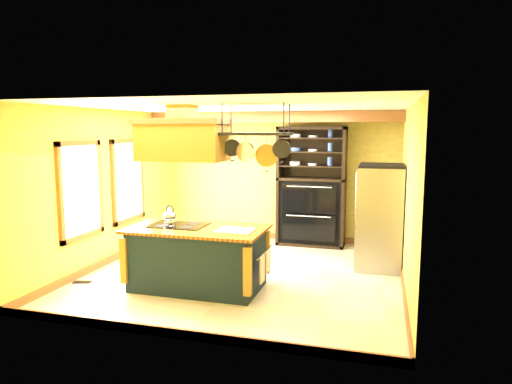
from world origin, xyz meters
The scene contains 15 objects.
floor centered at (0.00, 0.00, 0.00)m, with size 5.00×5.00×0.00m, color beige.
ceiling centered at (0.00, 0.00, 2.70)m, with size 5.00×5.00×0.00m, color white.
wall_back centered at (0.00, 2.50, 1.35)m, with size 5.00×0.02×2.70m, color #E0CD52.
wall_front centered at (0.00, -2.50, 1.35)m, with size 5.00×0.02×2.70m, color #E0CD52.
wall_left centered at (-2.50, 0.00, 1.35)m, with size 0.02×5.00×2.70m, color #E0CD52.
wall_right centered at (2.50, 0.00, 1.35)m, with size 0.02×5.00×2.70m, color #E0CD52.
ceiling_beam centered at (0.00, 1.70, 2.59)m, with size 5.00×0.15×0.20m, color #94542D.
window_near centered at (-2.47, -0.80, 1.40)m, with size 0.06×1.06×1.56m.
window_far centered at (-2.47, 0.60, 1.40)m, with size 0.06×1.06×1.56m.
kitchen_island centered at (-0.47, -0.85, 0.47)m, with size 2.02×1.13×1.11m.
range_hood centered at (-0.67, -0.85, 2.23)m, with size 1.32×0.75×0.80m.
pot_rack centered at (0.43, -0.85, 2.20)m, with size 1.01×0.48×0.87m.
refrigerator centered at (2.11, 0.93, 0.84)m, with size 0.75×0.89×1.73m.
hutch centered at (0.75, 2.24, 0.92)m, with size 1.36×0.62×2.41m.
floor_register centered at (-2.30, -1.12, 0.01)m, with size 0.28×0.12×0.01m, color black.
Camera 1 is at (2.12, -6.96, 2.35)m, focal length 32.00 mm.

